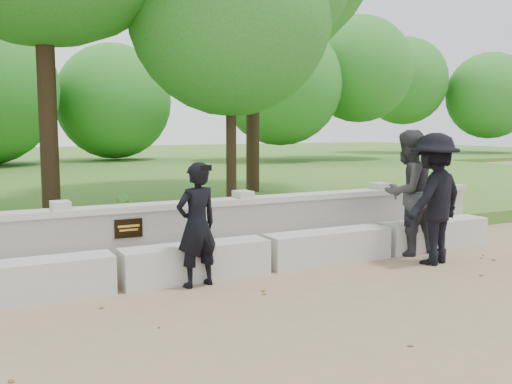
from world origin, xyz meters
The scene contains 8 objects.
ground centered at (0.00, 0.00, 0.00)m, with size 80.00×80.00×0.00m, color #92765A.
lawn centered at (0.00, 14.00, 0.12)m, with size 40.00×22.00×0.25m, color #34631A.
concrete_bench centered at (0.00, 1.90, 0.22)m, with size 11.90×0.45×0.45m.
parapet_wall centered at (0.00, 2.60, 0.46)m, with size 12.50×0.35×0.90m.
man_main centered at (0.90, 1.60, 0.75)m, with size 0.61×0.56×1.50m.
visitor_left centered at (4.35, 1.80, 0.93)m, with size 1.01×0.84×1.87m.
visitor_mid centered at (4.26, 1.18, 0.91)m, with size 1.32×0.97×1.83m.
shrub_b centered at (0.73, 4.43, 0.53)m, with size 0.31×0.25×0.57m, color #366D25.
Camera 1 is at (-1.55, -4.66, 1.91)m, focal length 40.00 mm.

